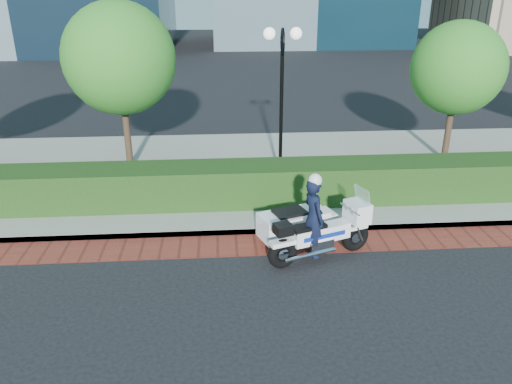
{
  "coord_description": "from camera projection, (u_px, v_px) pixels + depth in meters",
  "views": [
    {
      "loc": [
        -0.72,
        -8.3,
        5.37
      ],
      "look_at": [
        0.07,
        2.18,
        1.0
      ],
      "focal_mm": 35.0,
      "sensor_mm": 36.0,
      "label": 1
    }
  ],
  "objects": [
    {
      "name": "hedge_main",
      "position": [
        249.0,
        183.0,
        12.82
      ],
      "size": [
        18.0,
        1.2,
        1.0
      ],
      "primitive_type": "cube",
      "color": "black",
      "rests_on": "sidewalk"
    },
    {
      "name": "brick_strip",
      "position": [
        255.0,
        245.0,
        11.13
      ],
      "size": [
        60.0,
        1.0,
        0.01
      ],
      "primitive_type": "cube",
      "color": "maroon",
      "rests_on": "ground"
    },
    {
      "name": "tree_b",
      "position": [
        120.0,
        59.0,
        14.18
      ],
      "size": [
        3.2,
        3.2,
        4.89
      ],
      "color": "#332319",
      "rests_on": "sidewalk"
    },
    {
      "name": "tree_c",
      "position": [
        458.0,
        68.0,
        15.02
      ],
      "size": [
        2.8,
        2.8,
        4.3
      ],
      "color": "#332319",
      "rests_on": "sidewalk"
    },
    {
      "name": "ground",
      "position": [
        261.0,
        282.0,
        9.75
      ],
      "size": [
        120.0,
        120.0,
        0.0
      ],
      "primitive_type": "plane",
      "color": "black",
      "rests_on": "ground"
    },
    {
      "name": "lamppost",
      "position": [
        282.0,
        81.0,
        13.47
      ],
      "size": [
        1.02,
        0.7,
        4.21
      ],
      "color": "black",
      "rests_on": "sidewalk"
    },
    {
      "name": "police_motorcycle",
      "position": [
        308.0,
        225.0,
        10.58
      ],
      "size": [
        2.46,
        1.8,
        1.95
      ],
      "rotation": [
        0.0,
        0.0,
        0.35
      ],
      "color": "black",
      "rests_on": "ground"
    },
    {
      "name": "sidewalk",
      "position": [
        244.0,
        172.0,
        15.25
      ],
      "size": [
        60.0,
        8.0,
        0.15
      ],
      "primitive_type": "cube",
      "color": "gray",
      "rests_on": "ground"
    }
  ]
}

